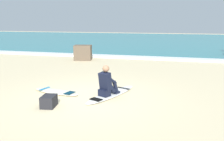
% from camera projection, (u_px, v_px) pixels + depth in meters
% --- Properties ---
extents(ground_plane, '(80.00, 80.00, 0.00)m').
position_uv_depth(ground_plane, '(88.00, 98.00, 7.59)').
color(ground_plane, beige).
extents(sea, '(80.00, 28.00, 0.10)m').
position_uv_depth(sea, '(155.00, 40.00, 28.43)').
color(sea, teal).
rests_on(sea, ground).
extents(breaking_foam, '(80.00, 0.90, 0.11)m').
position_uv_depth(breaking_foam, '(135.00, 57.00, 15.48)').
color(breaking_foam, white).
rests_on(breaking_foam, ground).
extents(surfboard_main, '(1.34, 2.51, 0.08)m').
position_uv_depth(surfboard_main, '(112.00, 94.00, 7.87)').
color(surfboard_main, white).
rests_on(surfboard_main, ground).
extents(surfer_seated, '(0.60, 0.77, 0.95)m').
position_uv_depth(surfer_seated, '(107.00, 84.00, 7.57)').
color(surfer_seated, black).
rests_on(surfer_seated, surfboard_main).
extents(surfboard_spare_near, '(1.84, 0.91, 0.08)m').
position_uv_depth(surfboard_spare_near, '(56.00, 92.00, 8.14)').
color(surfboard_spare_near, '#EFE5C6').
rests_on(surfboard_spare_near, ground).
extents(shoreline_rock, '(1.14, 0.93, 0.90)m').
position_uv_depth(shoreline_rock, '(83.00, 53.00, 14.68)').
color(shoreline_rock, brown).
rests_on(shoreline_rock, ground).
extents(beach_bag, '(0.43, 0.53, 0.32)m').
position_uv_depth(beach_bag, '(49.00, 101.00, 6.78)').
color(beach_bag, '#232328').
rests_on(beach_bag, ground).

